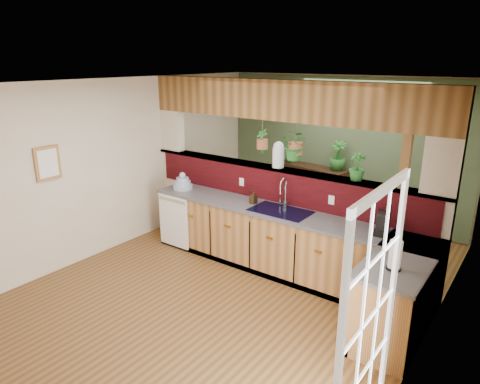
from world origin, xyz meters
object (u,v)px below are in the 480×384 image
Objects in this scene: faucet at (284,191)px; paper_towel at (395,256)px; coffee_maker at (383,225)px; soap_dispenser at (253,197)px; shelving_console at (311,190)px; glass_jar at (278,154)px; dish_stack at (183,184)px.

paper_towel is at bearing -27.59° from faucet.
paper_towel reaches higher than coffee_maker.
soap_dispenser is 2.30m from shelving_console.
coffee_maker is (1.42, -0.15, -0.10)m from faucet.
faucet is 2.04m from paper_towel.
glass_jar is (-2.03, 1.16, 0.53)m from paper_towel.
dish_stack reaches higher than shelving_console.
faucet is at bearing 152.41° from paper_towel.
glass_jar is at bearing 137.07° from faucet.
glass_jar is (-1.65, 0.37, 0.55)m from coffee_maker.
glass_jar is at bearing 60.38° from soap_dispenser.
dish_stack is 1.59× the size of soap_dispenser.
coffee_maker is at bearing -0.90° from soap_dispenser.
coffee_maker is 3.11m from shelving_console.
soap_dispenser reaches higher than shelving_console.
dish_stack is 0.83× the size of glass_jar.
glass_jar reaches higher than paper_towel.
dish_stack reaches higher than coffee_maker.
shelving_console is (-0.41, 1.90, -1.08)m from glass_jar.
shelving_console is at bearing 64.79° from dish_stack.
coffee_maker is at bearing -6.03° from faucet.
glass_jar is 2.22m from shelving_console.
dish_stack is at bearing -177.17° from soap_dispenser.
dish_stack is at bearing 167.88° from paper_towel.
shelving_console is (-0.64, 2.12, -0.63)m from faucet.
paper_towel is 0.86× the size of glass_jar.
glass_jar reaches higher than faucet.
shelving_console is at bearing 128.62° from paper_towel.
glass_jar reaches higher than shelving_console.
coffee_maker is at bearing -12.46° from glass_jar.
faucet is at bearing 16.01° from soap_dispenser.
shelving_console is (-2.06, 2.27, -0.52)m from coffee_maker.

